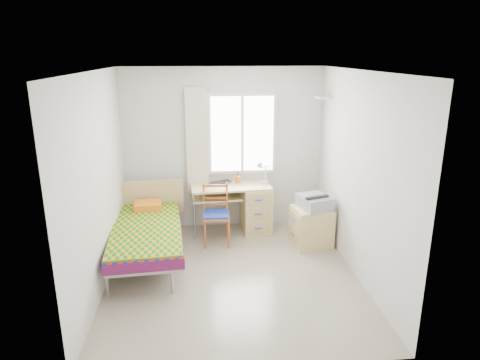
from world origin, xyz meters
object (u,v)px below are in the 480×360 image
object	(u,v)px
chair	(216,210)
cabinet	(311,227)
desk	(251,206)
bed	(147,230)
printer	(315,202)

from	to	relation	value
chair	cabinet	size ratio (longest dim) A/B	1.50
desk	chair	distance (m)	0.70
bed	printer	world-z (taller)	bed
bed	desk	xyz separation A→B (m)	(1.57, 0.83, -0.00)
bed	cabinet	world-z (taller)	bed
bed	printer	xyz separation A→B (m)	(2.42, 0.18, 0.27)
printer	desk	bearing A→B (deg)	126.93
chair	printer	xyz separation A→B (m)	(1.43, -0.27, 0.18)
desk	cabinet	distance (m)	1.05
cabinet	printer	distance (m)	0.40
bed	desk	size ratio (longest dim) A/B	1.62
desk	chair	size ratio (longest dim) A/B	1.41
desk	chair	bearing A→B (deg)	-151.12
printer	cabinet	bearing A→B (deg)	138.77
chair	printer	size ratio (longest dim) A/B	1.63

